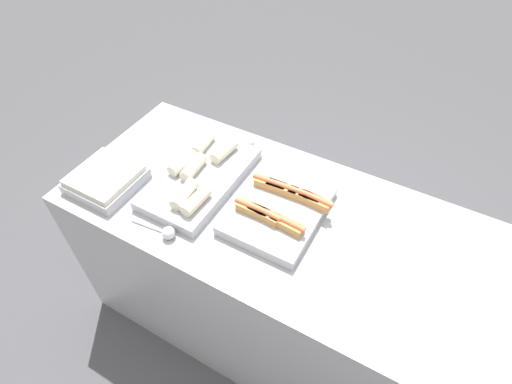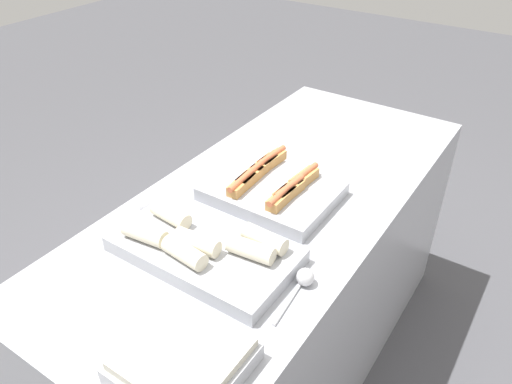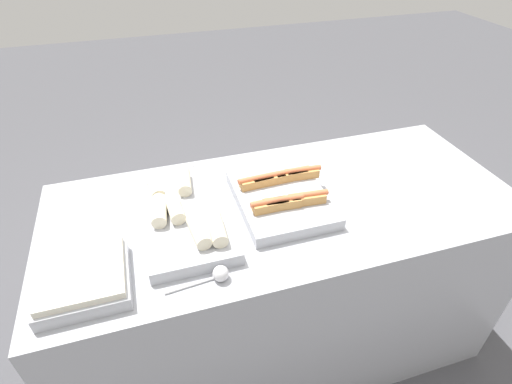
{
  "view_description": "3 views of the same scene",
  "coord_description": "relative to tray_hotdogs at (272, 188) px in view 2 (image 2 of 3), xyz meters",
  "views": [
    {
      "loc": [
        0.42,
        -0.97,
        2.19
      ],
      "look_at": [
        -0.13,
        0.0,
        1.01
      ],
      "focal_mm": 28.0,
      "sensor_mm": 36.0,
      "label": 1
    },
    {
      "loc": [
        -1.28,
        -0.77,
        1.95
      ],
      "look_at": [
        -0.13,
        0.0,
        1.01
      ],
      "focal_mm": 35.0,
      "sensor_mm": 36.0,
      "label": 2
    },
    {
      "loc": [
        -0.49,
        -1.17,
        1.93
      ],
      "look_at": [
        -0.13,
        0.0,
        1.01
      ],
      "focal_mm": 28.0,
      "sensor_mm": 36.0,
      "label": 3
    }
  ],
  "objects": [
    {
      "name": "tray_side_front",
      "position": [
        -0.73,
        -0.22,
        0.0
      ],
      "size": [
        0.27,
        0.28,
        0.07
      ],
      "color": "#A8AAB2",
      "rests_on": "counter"
    },
    {
      "name": "serving_spoon_far",
      "position": [
        -0.33,
        0.31,
        -0.01
      ],
      "size": [
        0.22,
        0.05,
        0.05
      ],
      "color": "silver",
      "rests_on": "counter"
    },
    {
      "name": "tray_wraps",
      "position": [
        -0.39,
        -0.0,
        0.0
      ],
      "size": [
        0.31,
        0.56,
        0.1
      ],
      "color": "#A8AAB2",
      "rests_on": "counter"
    },
    {
      "name": "tray_hotdogs",
      "position": [
        0.0,
        0.0,
        0.0
      ],
      "size": [
        0.37,
        0.44,
        0.1
      ],
      "color": "#A8AAB2",
      "rests_on": "counter"
    },
    {
      "name": "ground_plane",
      "position": [
        0.02,
        -0.0,
        -0.96
      ],
      "size": [
        12.0,
        12.0,
        0.0
      ],
      "primitive_type": "plane",
      "color": "#4C4C51"
    },
    {
      "name": "serving_spoon_near",
      "position": [
        -0.33,
        -0.31,
        -0.01
      ],
      "size": [
        0.21,
        0.05,
        0.05
      ],
      "color": "silver",
      "rests_on": "counter"
    },
    {
      "name": "counter",
      "position": [
        0.02,
        -0.0,
        -0.5
      ],
      "size": [
        1.9,
        0.82,
        0.93
      ],
      "color": "#A8AAB2",
      "rests_on": "ground_plane"
    }
  ]
}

